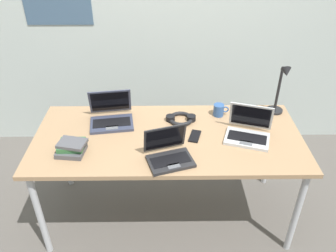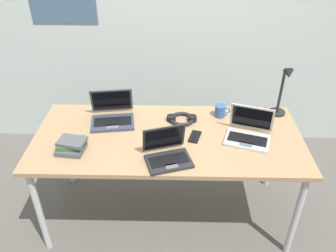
{
  "view_description": "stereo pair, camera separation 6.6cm",
  "coord_description": "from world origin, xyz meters",
  "px_view_note": "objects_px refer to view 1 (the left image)",
  "views": [
    {
      "loc": [
        -0.02,
        -1.9,
        2.09
      ],
      "look_at": [
        0.0,
        0.0,
        0.82
      ],
      "focal_mm": 37.04,
      "sensor_mm": 36.0,
      "label": 1
    },
    {
      "loc": [
        0.04,
        -1.9,
        2.09
      ],
      "look_at": [
        0.0,
        0.0,
        0.82
      ],
      "focal_mm": 37.04,
      "sensor_mm": 36.0,
      "label": 2
    }
  ],
  "objects_px": {
    "laptop_back_right": "(169,154)",
    "book_stack": "(72,147)",
    "desk_lamp": "(280,90)",
    "cell_phone": "(195,136)",
    "laptop_back_left": "(248,132)",
    "headphones": "(181,119)",
    "computer_mouse": "(258,119)",
    "coffee_mug": "(219,110)",
    "laptop_near_mouse": "(111,117)"
  },
  "relations": [
    {
      "from": "laptop_back_right",
      "to": "book_stack",
      "type": "bearing_deg",
      "value": 172.8
    },
    {
      "from": "laptop_back_right",
      "to": "book_stack",
      "type": "xyz_separation_m",
      "value": [
        -0.61,
        0.08,
        -0.0
      ]
    },
    {
      "from": "book_stack",
      "to": "desk_lamp",
      "type": "bearing_deg",
      "value": 17.62
    },
    {
      "from": "cell_phone",
      "to": "book_stack",
      "type": "distance_m",
      "value": 0.8
    },
    {
      "from": "laptop_back_left",
      "to": "headphones",
      "type": "distance_m",
      "value": 0.49
    },
    {
      "from": "desk_lamp",
      "to": "computer_mouse",
      "type": "distance_m",
      "value": 0.26
    },
    {
      "from": "desk_lamp",
      "to": "cell_phone",
      "type": "relative_size",
      "value": 2.94
    },
    {
      "from": "desk_lamp",
      "to": "book_stack",
      "type": "relative_size",
      "value": 2.02
    },
    {
      "from": "desk_lamp",
      "to": "laptop_back_left",
      "type": "relative_size",
      "value": 1.16
    },
    {
      "from": "cell_phone",
      "to": "coffee_mug",
      "type": "xyz_separation_m",
      "value": [
        0.19,
        0.27,
        0.04
      ]
    },
    {
      "from": "book_stack",
      "to": "coffee_mug",
      "type": "relative_size",
      "value": 1.75
    },
    {
      "from": "laptop_back_right",
      "to": "coffee_mug",
      "type": "distance_m",
      "value": 0.63
    },
    {
      "from": "laptop_back_left",
      "to": "laptop_near_mouse",
      "type": "bearing_deg",
      "value": 168.16
    },
    {
      "from": "laptop_back_right",
      "to": "computer_mouse",
      "type": "xyz_separation_m",
      "value": [
        0.64,
        0.42,
        -0.02
      ]
    },
    {
      "from": "desk_lamp",
      "to": "laptop_back_right",
      "type": "relative_size",
      "value": 1.24
    },
    {
      "from": "computer_mouse",
      "to": "coffee_mug",
      "type": "bearing_deg",
      "value": 136.42
    },
    {
      "from": "laptop_back_left",
      "to": "cell_phone",
      "type": "relative_size",
      "value": 2.53
    },
    {
      "from": "laptop_back_right",
      "to": "book_stack",
      "type": "relative_size",
      "value": 1.63
    },
    {
      "from": "laptop_near_mouse",
      "to": "computer_mouse",
      "type": "distance_m",
      "value": 1.05
    },
    {
      "from": "cell_phone",
      "to": "headphones",
      "type": "bearing_deg",
      "value": 128.83
    },
    {
      "from": "desk_lamp",
      "to": "laptop_near_mouse",
      "type": "xyz_separation_m",
      "value": [
        -1.2,
        -0.1,
        -0.15
      ]
    },
    {
      "from": "laptop_back_right",
      "to": "headphones",
      "type": "xyz_separation_m",
      "value": [
        0.09,
        0.44,
        -0.03
      ]
    },
    {
      "from": "desk_lamp",
      "to": "book_stack",
      "type": "xyz_separation_m",
      "value": [
        -1.4,
        -0.45,
        -0.16
      ]
    },
    {
      "from": "laptop_back_left",
      "to": "book_stack",
      "type": "relative_size",
      "value": 1.74
    },
    {
      "from": "desk_lamp",
      "to": "computer_mouse",
      "type": "relative_size",
      "value": 4.17
    },
    {
      "from": "laptop_near_mouse",
      "to": "cell_phone",
      "type": "bearing_deg",
      "value": -18.05
    },
    {
      "from": "desk_lamp",
      "to": "book_stack",
      "type": "distance_m",
      "value": 1.48
    },
    {
      "from": "book_stack",
      "to": "laptop_back_left",
      "type": "bearing_deg",
      "value": 7.58
    },
    {
      "from": "computer_mouse",
      "to": "cell_phone",
      "type": "height_order",
      "value": "computer_mouse"
    },
    {
      "from": "laptop_near_mouse",
      "to": "laptop_back_right",
      "type": "relative_size",
      "value": 1.03
    },
    {
      "from": "desk_lamp",
      "to": "coffee_mug",
      "type": "height_order",
      "value": "desk_lamp"
    },
    {
      "from": "laptop_near_mouse",
      "to": "cell_phone",
      "type": "height_order",
      "value": "laptop_near_mouse"
    },
    {
      "from": "headphones",
      "to": "desk_lamp",
      "type": "bearing_deg",
      "value": 6.97
    },
    {
      "from": "cell_phone",
      "to": "headphones",
      "type": "height_order",
      "value": "headphones"
    },
    {
      "from": "laptop_back_right",
      "to": "cell_phone",
      "type": "distance_m",
      "value": 0.3
    },
    {
      "from": "cell_phone",
      "to": "laptop_back_left",
      "type": "bearing_deg",
      "value": 14.75
    },
    {
      "from": "laptop_back_right",
      "to": "coffee_mug",
      "type": "xyz_separation_m",
      "value": [
        0.37,
        0.5,
        0.0
      ]
    },
    {
      "from": "laptop_back_left",
      "to": "coffee_mug",
      "type": "xyz_separation_m",
      "value": [
        -0.16,
        0.28,
        0.0
      ]
    },
    {
      "from": "desk_lamp",
      "to": "cell_phone",
      "type": "distance_m",
      "value": 0.71
    },
    {
      "from": "laptop_near_mouse",
      "to": "book_stack",
      "type": "distance_m",
      "value": 0.4
    },
    {
      "from": "laptop_back_left",
      "to": "coffee_mug",
      "type": "height_order",
      "value": "laptop_back_left"
    },
    {
      "from": "laptop_back_left",
      "to": "laptop_back_right",
      "type": "bearing_deg",
      "value": -156.73
    },
    {
      "from": "cell_phone",
      "to": "headphones",
      "type": "distance_m",
      "value": 0.22
    },
    {
      "from": "book_stack",
      "to": "coffee_mug",
      "type": "bearing_deg",
      "value": 23.62
    },
    {
      "from": "laptop_back_right",
      "to": "book_stack",
      "type": "distance_m",
      "value": 0.61
    },
    {
      "from": "desk_lamp",
      "to": "laptop_back_left",
      "type": "bearing_deg",
      "value": -132.28
    },
    {
      "from": "desk_lamp",
      "to": "laptop_near_mouse",
      "type": "relative_size",
      "value": 1.21
    },
    {
      "from": "desk_lamp",
      "to": "coffee_mug",
      "type": "relative_size",
      "value": 3.54
    },
    {
      "from": "desk_lamp",
      "to": "laptop_back_left",
      "type": "distance_m",
      "value": 0.43
    },
    {
      "from": "laptop_near_mouse",
      "to": "coffee_mug",
      "type": "relative_size",
      "value": 2.93
    }
  ]
}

